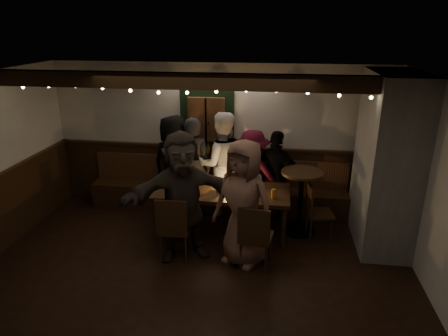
# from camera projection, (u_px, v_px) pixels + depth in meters

# --- Properties ---
(room) EXTENTS (6.02, 5.01, 2.62)m
(room) POSITION_uv_depth(u_px,v_px,m) (278.00, 173.00, 6.06)
(room) COLOR black
(room) RESTS_ON ground
(dining_table) EXTENTS (2.10, 0.90, 0.91)m
(dining_table) POSITION_uv_depth(u_px,v_px,m) (222.00, 194.00, 6.29)
(dining_table) COLOR black
(dining_table) RESTS_ON ground
(chair_near_left) EXTENTS (0.46, 0.46, 0.97)m
(chair_near_left) POSITION_uv_depth(u_px,v_px,m) (174.00, 225.00, 5.61)
(chair_near_left) COLOR black
(chair_near_left) RESTS_ON ground
(chair_near_right) EXTENTS (0.49, 0.49, 0.96)m
(chair_near_right) POSITION_uv_depth(u_px,v_px,m) (255.00, 234.00, 5.39)
(chair_near_right) COLOR black
(chair_near_right) RESTS_ON ground
(chair_end) EXTENTS (0.45, 0.45, 0.88)m
(chair_end) POSITION_uv_depth(u_px,v_px,m) (315.00, 208.00, 6.23)
(chair_end) COLOR black
(chair_end) RESTS_ON ground
(high_top) EXTENTS (0.66, 0.66, 1.05)m
(high_top) POSITION_uv_depth(u_px,v_px,m) (301.00, 194.00, 6.34)
(high_top) COLOR black
(high_top) RESTS_ON ground
(person_a) EXTENTS (0.99, 0.79, 1.76)m
(person_a) POSITION_uv_depth(u_px,v_px,m) (174.00, 165.00, 6.99)
(person_a) COLOR black
(person_a) RESTS_ON ground
(person_b) EXTENTS (0.65, 0.44, 1.75)m
(person_b) POSITION_uv_depth(u_px,v_px,m) (193.00, 166.00, 6.93)
(person_b) COLOR black
(person_b) RESTS_ON ground
(person_c) EXTENTS (1.05, 0.92, 1.83)m
(person_c) POSITION_uv_depth(u_px,v_px,m) (222.00, 164.00, 6.95)
(person_c) COLOR silver
(person_c) RESTS_ON ground
(person_d) EXTENTS (1.07, 0.69, 1.57)m
(person_d) POSITION_uv_depth(u_px,v_px,m) (252.00, 175.00, 6.81)
(person_d) COLOR #3E0919
(person_d) RESTS_ON ground
(person_e) EXTENTS (0.99, 0.69, 1.56)m
(person_e) POSITION_uv_depth(u_px,v_px,m) (276.00, 175.00, 6.79)
(person_e) COLOR black
(person_e) RESTS_ON ground
(person_f) EXTENTS (1.82, 1.15, 1.88)m
(person_f) POSITION_uv_depth(u_px,v_px,m) (183.00, 196.00, 5.58)
(person_f) COLOR #352D27
(person_f) RESTS_ON ground
(person_g) EXTENTS (1.04, 0.89, 1.81)m
(person_g) POSITION_uv_depth(u_px,v_px,m) (243.00, 204.00, 5.44)
(person_g) COLOR #81594A
(person_g) RESTS_ON ground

